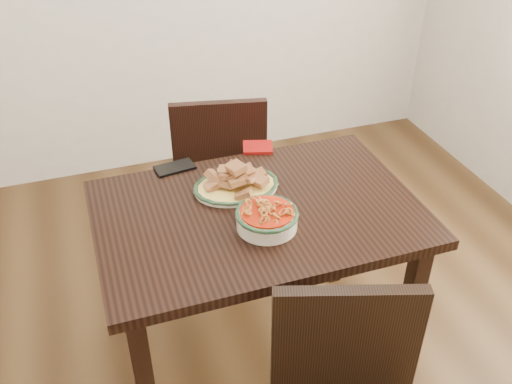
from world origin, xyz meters
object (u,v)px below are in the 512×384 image
object	(u,v)px
fish_plate	(236,179)
smartphone	(175,168)
chair_far	(219,167)
dining_table	(258,232)
noodle_bowl	(267,216)

from	to	relation	value
fish_plate	smartphone	size ratio (longest dim) A/B	2.06
chair_far	smartphone	bearing A→B (deg)	63.54
dining_table	noodle_bowl	bearing A→B (deg)	-92.48
dining_table	chair_far	xyz separation A→B (m)	(0.05, 0.70, -0.15)
dining_table	fish_plate	world-z (taller)	fish_plate
dining_table	noodle_bowl	world-z (taller)	noodle_bowl
chair_far	fish_plate	xyz separation A→B (m)	(-0.08, -0.56, 0.30)
dining_table	fish_plate	size ratio (longest dim) A/B	3.64
dining_table	chair_far	distance (m)	0.72
fish_plate	noodle_bowl	world-z (taller)	fish_plate
chair_far	dining_table	bearing A→B (deg)	97.82
fish_plate	noodle_bowl	xyz separation A→B (m)	(0.03, -0.25, -0.00)
dining_table	chair_far	bearing A→B (deg)	86.06
chair_far	smartphone	size ratio (longest dim) A/B	5.85
smartphone	fish_plate	bearing A→B (deg)	-56.87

